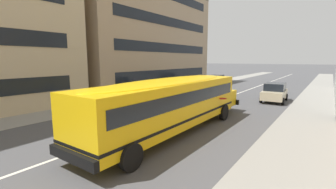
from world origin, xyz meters
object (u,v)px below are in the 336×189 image
parked_car_green_by_entrance (174,88)px  parked_car_beige_mid_block (275,92)px  parked_car_teal_by_lamppost (216,81)px  school_bus (173,100)px

parked_car_green_by_entrance → parked_car_beige_mid_block: 9.30m
parked_car_green_by_entrance → parked_car_beige_mid_block: bearing=-71.9°
parked_car_green_by_entrance → parked_car_teal_by_lamppost: bearing=-0.2°
parked_car_teal_by_lamppost → parked_car_green_by_entrance: bearing=177.6°
parked_car_green_by_entrance → parked_car_beige_mid_block: size_ratio=0.98×
parked_car_teal_by_lamppost → school_bus: bearing=-164.5°
parked_car_green_by_entrance → school_bus: bearing=-146.1°
parked_car_green_by_entrance → parked_car_teal_by_lamppost: 10.31m
school_bus → parked_car_teal_by_lamppost: school_bus is taller
school_bus → parked_car_beige_mid_block: 12.64m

